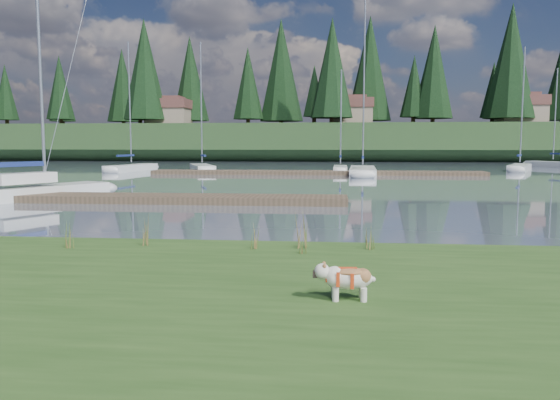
# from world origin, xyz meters

# --- Properties ---
(ground) EXTENTS (200.00, 200.00, 0.00)m
(ground) POSITION_xyz_m (0.00, 30.00, 0.00)
(ground) COLOR slate
(ground) RESTS_ON ground
(bank) EXTENTS (60.00, 9.00, 0.35)m
(bank) POSITION_xyz_m (0.00, -6.00, 0.17)
(bank) COLOR #30501E
(bank) RESTS_ON ground
(ridge) EXTENTS (200.00, 20.00, 5.00)m
(ridge) POSITION_xyz_m (0.00, 73.00, 2.50)
(ridge) COLOR #1E3419
(ridge) RESTS_ON ground
(bulldog) EXTENTS (0.81, 0.37, 0.48)m
(bulldog) POSITION_xyz_m (3.64, -5.77, 0.65)
(bulldog) COLOR silver
(bulldog) RESTS_ON bank
(sailboat_main) EXTENTS (5.03, 7.91, 11.67)m
(sailboat_main) POSITION_xyz_m (-9.39, 10.11, 0.42)
(sailboat_main) COLOR silver
(sailboat_main) RESTS_ON ground
(dock_near) EXTENTS (16.00, 2.00, 0.30)m
(dock_near) POSITION_xyz_m (-4.00, 9.00, 0.15)
(dock_near) COLOR #4C3D2C
(dock_near) RESTS_ON ground
(dock_far) EXTENTS (26.00, 2.20, 0.30)m
(dock_far) POSITION_xyz_m (2.00, 30.00, 0.15)
(dock_far) COLOR #4C3D2C
(dock_far) RESTS_ON ground
(sailboat_bg_0) EXTENTS (2.73, 7.99, 11.39)m
(sailboat_bg_0) POSITION_xyz_m (-14.42, 34.78, 0.32)
(sailboat_bg_0) COLOR silver
(sailboat_bg_0) RESTS_ON ground
(sailboat_bg_1) EXTENTS (4.06, 7.58, 11.31)m
(sailboat_bg_1) POSITION_xyz_m (-8.43, 35.11, 0.33)
(sailboat_bg_1) COLOR silver
(sailboat_bg_1) RESTS_ON ground
(sailboat_bg_2) EXTENTS (1.18, 5.55, 8.60)m
(sailboat_bg_2) POSITION_xyz_m (3.97, 33.31, 0.34)
(sailboat_bg_2) COLOR silver
(sailboat_bg_2) RESTS_ON ground
(sailboat_bg_3) EXTENTS (2.34, 9.72, 13.97)m
(sailboat_bg_3) POSITION_xyz_m (5.71, 31.07, 0.32)
(sailboat_bg_3) COLOR silver
(sailboat_bg_3) RESTS_ON ground
(sailboat_bg_4) EXTENTS (4.25, 7.41, 11.02)m
(sailboat_bg_4) POSITION_xyz_m (20.26, 38.47, 0.33)
(sailboat_bg_4) COLOR silver
(sailboat_bg_4) RESTS_ON ground
(sailboat_bg_5) EXTENTS (4.24, 7.07, 10.30)m
(sailboat_bg_5) POSITION_xyz_m (25.94, 47.23, 0.32)
(sailboat_bg_5) COLOR silver
(sailboat_bg_5) RESTS_ON ground
(weed_0) EXTENTS (0.17, 0.14, 0.66)m
(weed_0) POSITION_xyz_m (-0.31, -2.24, 0.63)
(weed_0) COLOR #475B23
(weed_0) RESTS_ON bank
(weed_1) EXTENTS (0.17, 0.14, 0.57)m
(weed_1) POSITION_xyz_m (1.93, -2.38, 0.59)
(weed_1) COLOR #475B23
(weed_1) RESTS_ON bank
(weed_2) EXTENTS (0.17, 0.14, 0.76)m
(weed_2) POSITION_xyz_m (2.82, -2.23, 0.67)
(weed_2) COLOR #475B23
(weed_2) RESTS_ON bank
(weed_3) EXTENTS (0.17, 0.14, 0.56)m
(weed_3) POSITION_xyz_m (-1.76, -2.70, 0.59)
(weed_3) COLOR #475B23
(weed_3) RESTS_ON bank
(weed_4) EXTENTS (0.17, 0.14, 0.36)m
(weed_4) POSITION_xyz_m (2.90, -2.75, 0.50)
(weed_4) COLOR #475B23
(weed_4) RESTS_ON bank
(weed_5) EXTENTS (0.17, 0.14, 0.51)m
(weed_5) POSITION_xyz_m (4.15, -2.22, 0.56)
(weed_5) COLOR #475B23
(weed_5) RESTS_ON bank
(mud_lip) EXTENTS (60.00, 0.50, 0.14)m
(mud_lip) POSITION_xyz_m (0.00, -1.60, 0.07)
(mud_lip) COLOR #33281C
(mud_lip) RESTS_ON ground
(conifer_1) EXTENTS (4.40, 4.40, 11.30)m
(conifer_1) POSITION_xyz_m (-40.00, 71.00, 11.28)
(conifer_1) COLOR #382619
(conifer_1) RESTS_ON ridge
(conifer_2) EXTENTS (6.60, 6.60, 16.05)m
(conifer_2) POSITION_xyz_m (-25.00, 68.00, 13.54)
(conifer_2) COLOR #382619
(conifer_2) RESTS_ON ridge
(conifer_3) EXTENTS (4.84, 4.84, 12.25)m
(conifer_3) POSITION_xyz_m (-10.00, 72.00, 11.74)
(conifer_3) COLOR #382619
(conifer_3) RESTS_ON ridge
(conifer_4) EXTENTS (6.16, 6.16, 15.10)m
(conifer_4) POSITION_xyz_m (3.00, 66.00, 13.09)
(conifer_4) COLOR #382619
(conifer_4) RESTS_ON ridge
(conifer_5) EXTENTS (3.96, 3.96, 10.35)m
(conifer_5) POSITION_xyz_m (15.00, 70.00, 10.83)
(conifer_5) COLOR #382619
(conifer_5) RESTS_ON ridge
(conifer_6) EXTENTS (7.04, 7.04, 17.00)m
(conifer_6) POSITION_xyz_m (28.00, 68.00, 13.99)
(conifer_6) COLOR #382619
(conifer_6) RESTS_ON ridge
(house_0) EXTENTS (6.30, 5.30, 4.65)m
(house_0) POSITION_xyz_m (-22.00, 70.00, 7.31)
(house_0) COLOR gray
(house_0) RESTS_ON ridge
(house_1) EXTENTS (6.30, 5.30, 4.65)m
(house_1) POSITION_xyz_m (6.00, 71.00, 7.31)
(house_1) COLOR gray
(house_1) RESTS_ON ridge
(house_2) EXTENTS (6.30, 5.30, 4.65)m
(house_2) POSITION_xyz_m (30.00, 69.00, 7.31)
(house_2) COLOR gray
(house_2) RESTS_ON ridge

